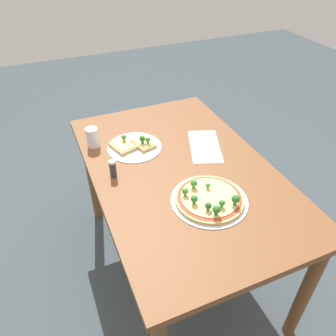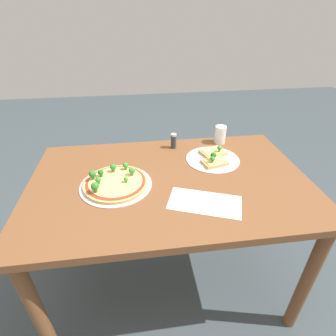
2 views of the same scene
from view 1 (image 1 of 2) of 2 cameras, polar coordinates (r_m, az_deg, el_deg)
ground_plane at (r=2.14m, az=1.76°, el=-16.25°), size 8.00×8.00×0.00m
dining_table at (r=1.65m, az=2.20°, el=-2.63°), size 1.33×0.84×0.76m
pizza_tray_whole at (r=1.41m, az=7.23°, el=-5.33°), size 0.33×0.33×0.07m
pizza_tray_slice at (r=1.73m, az=-6.02°, el=3.97°), size 0.29×0.29×0.07m
drinking_cup at (r=1.75m, az=-12.98°, el=5.21°), size 0.07×0.07×0.11m
condiment_shaker at (r=1.53m, az=-9.59°, el=-0.11°), size 0.03×0.03×0.09m
paper_menu at (r=1.75m, az=6.42°, el=3.84°), size 0.34×0.25×0.00m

